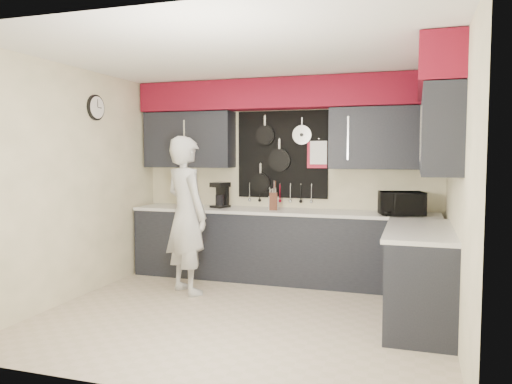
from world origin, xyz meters
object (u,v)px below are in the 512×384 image
(person, at_px, (186,215))
(knife_block, at_px, (273,201))
(microwave, at_px, (401,203))
(utensil_crock, at_px, (273,203))
(coffee_maker, at_px, (221,194))

(person, bearing_deg, knife_block, -102.49)
(microwave, height_order, utensil_crock, microwave)
(person, bearing_deg, microwave, -129.32)
(coffee_maker, bearing_deg, knife_block, 11.10)
(microwave, distance_m, person, 2.52)
(knife_block, xyz_separation_m, utensil_crock, (-0.01, 0.04, -0.03))
(knife_block, height_order, utensil_crock, knife_block)
(knife_block, distance_m, coffee_maker, 0.77)
(microwave, bearing_deg, person, -176.99)
(utensil_crock, distance_m, coffee_maker, 0.76)
(person, bearing_deg, coffee_maker, -61.45)
(knife_block, relative_size, coffee_maker, 0.66)
(knife_block, relative_size, utensil_crock, 1.30)
(microwave, xyz_separation_m, person, (-2.40, -0.76, -0.14))
(microwave, bearing_deg, utensil_crock, 162.19)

